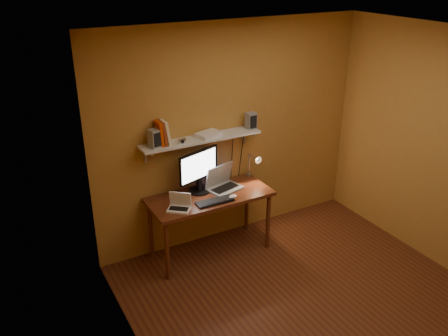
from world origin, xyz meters
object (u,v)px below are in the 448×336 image
desk_lamp (254,163)px  speaker_right (251,121)px  router (209,134)px  keyboard (215,201)px  shelf_camera (182,141)px  laptop (222,182)px  mouse (233,197)px  monitor (199,169)px  speaker_left (155,138)px  desk (210,202)px  netbook (180,205)px  wall_shelf (201,139)px

desk_lamp → speaker_right: bearing=107.1°
desk_lamp → router: router is taller
desk_lamp → router: size_ratio=1.37×
keyboard → shelf_camera: (-0.23, 0.31, 0.64)m
keyboard → desk_lamp: bearing=25.7°
laptop → speaker_right: size_ratio=2.28×
laptop → mouse: 0.28m
monitor → speaker_left: size_ratio=2.78×
speaker_left → desk: bearing=-30.9°
keyboard → speaker_left: bearing=147.7°
netbook → desk: bearing=56.0°
desk_lamp → router: bearing=173.0°
speaker_right → desk: bearing=-163.9°
monitor → desk_lamp: monitor is taller
monitor → netbook: size_ratio=1.85×
mouse → speaker_right: 0.91m
speaker_right → monitor: bearing=-176.1°
laptop → router: 0.60m
speaker_right → router: (-0.55, 0.00, -0.07)m
keyboard → mouse: (0.22, -0.01, 0.01)m
monitor → desk_lamp: 0.73m
laptop → wall_shelf: bearing=138.4°
wall_shelf → speaker_right: (0.64, -0.00, 0.11)m
keyboard → speaker_left: size_ratio=2.16×
monitor → keyboard: bearing=-101.2°
laptop → speaker_left: size_ratio=2.26×
monitor → netbook: 0.50m
desk → router: router is taller
netbook → desk_lamp: desk_lamp is taller
speaker_right → shelf_camera: (-0.90, -0.06, -0.07)m
router → shelf_camera: bearing=-169.9°
desk → speaker_left: speaker_left is taller
desk_lamp → shelf_camera: bearing=179.6°
laptop → shelf_camera: 0.74m
wall_shelf → keyboard: size_ratio=3.35×
speaker_right → shelf_camera: 0.90m
desk_lamp → speaker_right: speaker_right is taller
desk → desk_lamp: bearing=10.8°
laptop → desk: bearing=-171.6°
monitor → speaker_left: 0.65m
desk → monitor: (-0.06, 0.14, 0.37)m
speaker_right → router: 0.55m
netbook → mouse: 0.62m
shelf_camera → router: 0.36m
keyboard → mouse: mouse is taller
laptop → netbook: bearing=-176.1°
desk → netbook: 0.47m
desk_lamp → keyboard: bearing=-156.3°
laptop → speaker_right: (0.43, 0.10, 0.65)m
wall_shelf → keyboard: (-0.03, -0.37, -0.60)m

